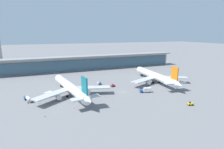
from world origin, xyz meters
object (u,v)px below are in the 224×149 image
object	(u,v)px
service_truck_by_tail_blue	(98,84)
safety_cone_bravo	(45,116)
service_truck_mid_apron_olive	(49,94)
airliner_centre_stand	(156,76)
service_truck_at_far_stand_red	(113,86)
service_truck_under_wing_blue	(146,90)
service_truck_near_nose_blue	(28,98)
safety_cone_charlie	(74,108)
service_truck_on_taxiway_yellow	(190,104)
safety_cone_alpha	(102,104)
airliner_left_stand	(71,88)

from	to	relation	value
service_truck_by_tail_blue	safety_cone_bravo	distance (m)	54.07
service_truck_mid_apron_olive	service_truck_by_tail_blue	world-z (taller)	service_truck_mid_apron_olive
service_truck_by_tail_blue	airliner_centre_stand	bearing A→B (deg)	-10.40
service_truck_mid_apron_olive	service_truck_at_far_stand_red	distance (m)	44.01
service_truck_at_far_stand_red	safety_cone_bravo	bearing A→B (deg)	-145.41
service_truck_under_wing_blue	service_truck_mid_apron_olive	xyz separation A→B (m)	(-59.26, 15.08, 0.00)
service_truck_near_nose_blue	safety_cone_charlie	world-z (taller)	service_truck_near_nose_blue
safety_cone_charlie	safety_cone_bravo	bearing A→B (deg)	-161.41
service_truck_on_taxiway_yellow	service_truck_by_tail_blue	bearing A→B (deg)	123.60
service_truck_on_taxiway_yellow	safety_cone_bravo	xyz separation A→B (m)	(-73.08, 14.48, -0.56)
service_truck_under_wing_blue	service_truck_on_taxiway_yellow	world-z (taller)	service_truck_under_wing_blue
airliner_centre_stand	service_truck_on_taxiway_yellow	bearing A→B (deg)	-101.46
airliner_centre_stand	safety_cone_bravo	size ratio (longest dim) A/B	88.91
safety_cone_alpha	safety_cone_bravo	distance (m)	29.70
airliner_left_stand	service_truck_under_wing_blue	distance (m)	48.23
safety_cone_alpha	safety_cone_bravo	world-z (taller)	same
service_truck_by_tail_blue	service_truck_near_nose_blue	bearing A→B (deg)	-162.17
service_truck_at_far_stand_red	service_truck_mid_apron_olive	bearing A→B (deg)	-174.05
safety_cone_bravo	airliner_left_stand	bearing A→B (deg)	57.01
service_truck_by_tail_blue	service_truck_at_far_stand_red	xyz separation A→B (m)	(9.30, -6.22, -0.83)
service_truck_near_nose_blue	safety_cone_alpha	world-z (taller)	service_truck_near_nose_blue
airliner_centre_stand	service_truck_at_far_stand_red	world-z (taller)	airliner_centre_stand
airliner_left_stand	service_truck_mid_apron_olive	distance (m)	13.52
service_truck_under_wing_blue	safety_cone_charlie	world-z (taller)	service_truck_under_wing_blue
service_truck_by_tail_blue	service_truck_on_taxiway_yellow	world-z (taller)	service_truck_by_tail_blue
service_truck_by_tail_blue	safety_cone_charlie	xyz separation A→B (m)	(-23.59, -33.90, -1.39)
service_truck_at_far_stand_red	safety_cone_alpha	xyz separation A→B (m)	(-17.68, -28.08, -0.56)
service_truck_by_tail_blue	service_truck_on_taxiway_yellow	size ratio (longest dim) A/B	2.69
service_truck_near_nose_blue	safety_cone_alpha	size ratio (longest dim) A/B	12.64
safety_cone_alpha	airliner_left_stand	bearing A→B (deg)	123.86
safety_cone_bravo	service_truck_at_far_stand_red	bearing A→B (deg)	34.59
airliner_centre_stand	service_truck_mid_apron_olive	bearing A→B (deg)	-178.10
service_truck_mid_apron_olive	service_truck_at_far_stand_red	xyz separation A→B (m)	(43.77, 4.56, -0.82)
service_truck_at_far_stand_red	safety_cone_alpha	size ratio (longest dim) A/B	4.62
service_truck_near_nose_blue	service_truck_on_taxiway_yellow	size ratio (longest dim) A/B	2.79
airliner_centre_stand	service_truck_by_tail_blue	size ratio (longest dim) A/B	7.27
service_truck_under_wing_blue	safety_cone_charlie	xyz separation A→B (m)	(-48.38, -8.05, -1.37)
airliner_left_stand	service_truck_by_tail_blue	size ratio (longest dim) A/B	7.25
airliner_left_stand	service_truck_by_tail_blue	bearing A→B (deg)	32.98
airliner_centre_stand	safety_cone_bravo	bearing A→B (deg)	-159.63
airliner_left_stand	service_truck_on_taxiway_yellow	size ratio (longest dim) A/B	19.54
service_truck_near_nose_blue	service_truck_by_tail_blue	bearing A→B (deg)	17.83
airliner_left_stand	service_truck_near_nose_blue	bearing A→B (deg)	-178.54
safety_cone_alpha	safety_cone_bravo	size ratio (longest dim) A/B	1.00
safety_cone_charlie	service_truck_on_taxiway_yellow	bearing A→B (deg)	-18.10
service_truck_by_tail_blue	safety_cone_charlie	bearing A→B (deg)	-124.83
service_truck_under_wing_blue	service_truck_near_nose_blue	bearing A→B (deg)	171.13
service_truck_near_nose_blue	service_truck_on_taxiway_yellow	xyz separation A→B (m)	(81.34, -38.35, -0.83)
airliner_centre_stand	service_truck_mid_apron_olive	world-z (taller)	airliner_centre_stand
service_truck_at_far_stand_red	safety_cone_bravo	distance (m)	57.17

